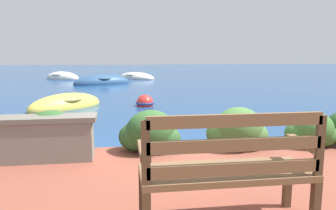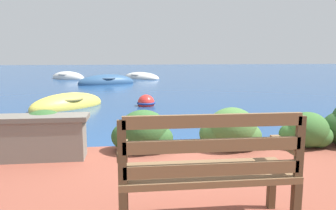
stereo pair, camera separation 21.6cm
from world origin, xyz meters
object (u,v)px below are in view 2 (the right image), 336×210
at_px(rowboat_far, 142,77).
at_px(mooring_buoy, 146,103).
at_px(park_bench, 208,168).
at_px(rowboat_mid, 107,83).
at_px(rowboat_outer, 68,78).
at_px(rowboat_nearest, 68,105).

distance_m(rowboat_far, mooring_buoy, 10.71).
distance_m(park_bench, rowboat_mid, 14.65).
bearing_deg(rowboat_outer, rowboat_mid, 165.52).
distance_m(park_bench, rowboat_far, 18.07).
bearing_deg(rowboat_nearest, mooring_buoy, -42.35).
relative_size(park_bench, mooring_buoy, 2.43).
bearing_deg(mooring_buoy, rowboat_far, 88.66).
xyz_separation_m(park_bench, rowboat_outer, (-4.30, 18.10, -0.63)).
bearing_deg(rowboat_outer, mooring_buoy, 151.35).
xyz_separation_m(rowboat_nearest, mooring_buoy, (2.27, 0.07, 0.02)).
bearing_deg(rowboat_mid, rowboat_outer, 103.81).
relative_size(rowboat_nearest, rowboat_far, 0.69).
xyz_separation_m(rowboat_mid, mooring_buoy, (1.65, -7.18, 0.02)).
bearing_deg(park_bench, mooring_buoy, 96.83).
xyz_separation_m(rowboat_nearest, rowboat_far, (2.52, 10.78, -0.01)).
height_order(rowboat_mid, mooring_buoy, rowboat_mid).
distance_m(rowboat_mid, mooring_buoy, 7.37).
height_order(park_bench, rowboat_outer, park_bench).
relative_size(park_bench, rowboat_nearest, 0.58).
xyz_separation_m(rowboat_nearest, rowboat_mid, (0.62, 7.26, 0.01)).
height_order(park_bench, rowboat_far, park_bench).
bearing_deg(rowboat_far, park_bench, 146.50).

